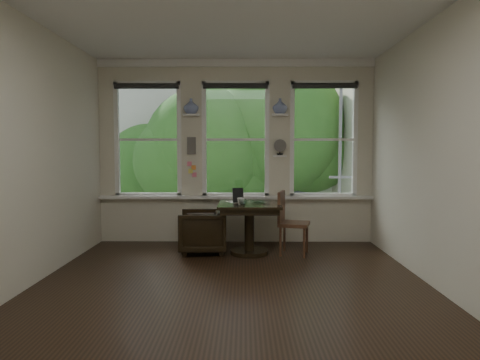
{
  "coord_description": "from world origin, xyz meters",
  "views": [
    {
      "loc": [
        0.14,
        -4.86,
        1.53
      ],
      "look_at": [
        0.09,
        0.9,
        1.12
      ],
      "focal_mm": 32.0,
      "sensor_mm": 36.0,
      "label": 1
    }
  ],
  "objects_px": {
    "side_chair_right": "(294,223)",
    "laptop": "(259,203)",
    "table": "(249,229)",
    "mug": "(241,201)",
    "armchair_left": "(203,231)"
  },
  "relations": [
    {
      "from": "side_chair_right",
      "to": "laptop",
      "type": "height_order",
      "value": "side_chair_right"
    },
    {
      "from": "table",
      "to": "mug",
      "type": "relative_size",
      "value": 8.36
    },
    {
      "from": "side_chair_right",
      "to": "mug",
      "type": "relative_size",
      "value": 8.54
    },
    {
      "from": "side_chair_right",
      "to": "laptop",
      "type": "distance_m",
      "value": 0.6
    },
    {
      "from": "laptop",
      "to": "mug",
      "type": "height_order",
      "value": "mug"
    },
    {
      "from": "table",
      "to": "laptop",
      "type": "bearing_deg",
      "value": -14.33
    },
    {
      "from": "armchair_left",
      "to": "laptop",
      "type": "xyz_separation_m",
      "value": [
        0.83,
        -0.11,
        0.44
      ]
    },
    {
      "from": "armchair_left",
      "to": "side_chair_right",
      "type": "xyz_separation_m",
      "value": [
        1.35,
        -0.1,
        0.14
      ]
    },
    {
      "from": "armchair_left",
      "to": "laptop",
      "type": "height_order",
      "value": "laptop"
    },
    {
      "from": "mug",
      "to": "side_chair_right",
      "type": "bearing_deg",
      "value": 11.4
    },
    {
      "from": "table",
      "to": "mug",
      "type": "height_order",
      "value": "mug"
    },
    {
      "from": "laptop",
      "to": "table",
      "type": "bearing_deg",
      "value": -170.42
    },
    {
      "from": "side_chair_right",
      "to": "laptop",
      "type": "relative_size",
      "value": 3.15
    },
    {
      "from": "table",
      "to": "armchair_left",
      "type": "bearing_deg",
      "value": 173.85
    },
    {
      "from": "table",
      "to": "mug",
      "type": "xyz_separation_m",
      "value": [
        -0.12,
        -0.18,
        0.43
      ]
    }
  ]
}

